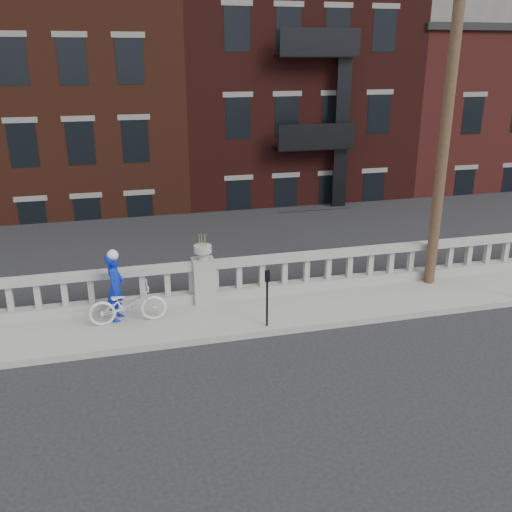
# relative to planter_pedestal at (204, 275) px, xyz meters

# --- Properties ---
(ground) EXTENTS (120.00, 120.00, 0.00)m
(ground) POSITION_rel_planter_pedestal_xyz_m (0.00, -3.95, -0.83)
(ground) COLOR black
(ground) RESTS_ON ground
(sidewalk) EXTENTS (32.00, 2.20, 0.15)m
(sidewalk) POSITION_rel_planter_pedestal_xyz_m (0.00, -0.95, -0.76)
(sidewalk) COLOR gray
(sidewalk) RESTS_ON ground
(balustrade) EXTENTS (28.00, 0.34, 1.03)m
(balustrade) POSITION_rel_planter_pedestal_xyz_m (0.00, 0.00, -0.19)
(balustrade) COLOR gray
(balustrade) RESTS_ON sidewalk
(planter_pedestal) EXTENTS (0.55, 0.55, 1.76)m
(planter_pedestal) POSITION_rel_planter_pedestal_xyz_m (0.00, 0.00, 0.00)
(planter_pedestal) COLOR gray
(planter_pedestal) RESTS_ON sidewalk
(lower_level) EXTENTS (80.00, 44.00, 20.80)m
(lower_level) POSITION_rel_planter_pedestal_xyz_m (0.56, 19.09, 1.80)
(lower_level) COLOR #605E59
(lower_level) RESTS_ON ground
(utility_pole) EXTENTS (1.60, 0.28, 10.00)m
(utility_pole) POSITION_rel_planter_pedestal_xyz_m (6.20, -0.35, 4.41)
(utility_pole) COLOR #422D1E
(utility_pole) RESTS_ON sidewalk
(parking_meter_c) EXTENTS (0.10, 0.09, 1.36)m
(parking_meter_c) POSITION_rel_planter_pedestal_xyz_m (1.15, -1.80, 0.17)
(parking_meter_c) COLOR black
(parking_meter_c) RESTS_ON sidewalk
(bicycle) EXTENTS (1.79, 0.66, 0.93)m
(bicycle) POSITION_rel_planter_pedestal_xyz_m (-1.92, -0.81, -0.21)
(bicycle) COLOR silver
(bicycle) RESTS_ON sidewalk
(cyclist) EXTENTS (0.54, 0.68, 1.62)m
(cyclist) POSITION_rel_planter_pedestal_xyz_m (-2.16, -0.56, 0.13)
(cyclist) COLOR #0B20AF
(cyclist) RESTS_ON sidewalk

